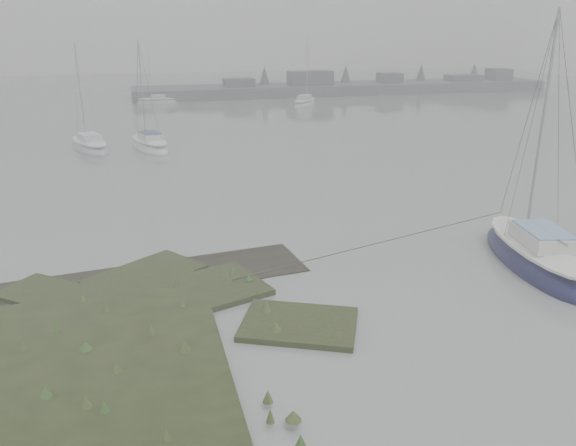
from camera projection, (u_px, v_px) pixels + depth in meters
The scene contains 7 objects.
ground at pixel (187, 144), 45.10m from camera, with size 160.00×160.00×0.00m, color slate.
far_shoreline at pixel (353, 87), 80.56m from camera, with size 60.00×8.00×4.15m.
sailboat_main at pixel (535, 257), 21.93m from camera, with size 3.77×7.58×10.24m.
sailboat_white at pixel (150, 146), 43.08m from camera, with size 3.71×6.45×8.66m.
sailboat_far_a at pixel (90, 147), 42.65m from camera, with size 4.00×6.35×8.53m.
sailboat_far_b at pixel (305, 104), 67.45m from camera, with size 4.95×6.00×8.37m.
sailboat_far_c at pixel (157, 102), 69.66m from camera, with size 5.04×2.33×6.85m.
Camera 1 is at (-3.87, -15.27, 8.75)m, focal length 35.00 mm.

